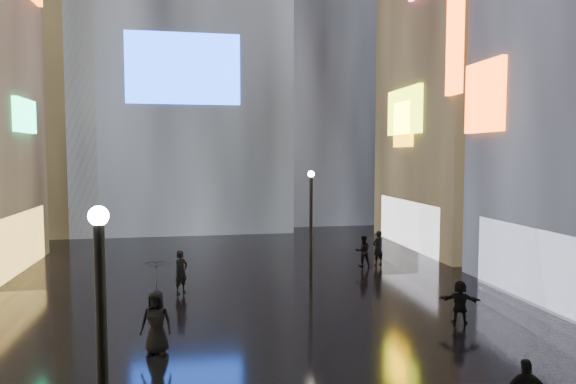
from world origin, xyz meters
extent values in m
plane|color=black|center=(0.00, 20.00, 0.00)|extent=(140.00, 140.00, 0.00)
cube|color=#FFC659|center=(-11.10, 26.00, 1.50)|extent=(0.20, 10.00, 3.00)
cube|color=#16CA7B|center=(-10.85, 27.82, 7.91)|extent=(0.25, 3.00, 1.71)
cube|color=white|center=(11.10, 17.00, 1.50)|extent=(0.20, 9.00, 3.00)
cube|color=#E1470B|center=(10.85, 21.12, 8.58)|extent=(0.25, 2.99, 3.26)
cube|color=black|center=(16.00, 30.00, 14.00)|extent=(10.00, 12.00, 28.00)
cube|color=white|center=(11.10, 30.00, 1.50)|extent=(0.20, 9.00, 3.00)
cube|color=#C3E116|center=(10.85, 30.32, 8.66)|extent=(0.25, 4.92, 2.91)
cube|color=orange|center=(10.85, 30.44, 7.84)|extent=(0.25, 2.63, 2.87)
cube|color=#194CFF|center=(-3.00, 36.90, 12.00)|extent=(8.00, 0.20, 5.00)
cube|color=black|center=(9.00, 46.00, 17.00)|extent=(12.00, 12.00, 34.00)
cube|color=black|center=(-14.00, 42.00, 13.00)|extent=(10.00, 10.00, 26.00)
sphere|color=white|center=(-3.71, 7.17, 5.05)|extent=(0.30, 0.30, 0.30)
cylinder|color=black|center=(2.89, 22.00, 2.50)|extent=(0.16, 0.16, 5.00)
sphere|color=white|center=(2.89, 22.00, 5.05)|extent=(0.30, 0.30, 0.30)
imported|color=black|center=(-3.50, 14.75, 0.95)|extent=(1.02, 0.76, 1.90)
imported|color=black|center=(6.81, 15.63, 0.77)|extent=(1.49, 0.97, 1.53)
imported|color=black|center=(-2.94, 21.45, 0.92)|extent=(0.79, 0.78, 1.84)
imported|color=black|center=(6.44, 25.06, 0.82)|extent=(0.83, 0.67, 1.64)
imported|color=black|center=(-3.50, 14.75, 2.36)|extent=(1.04, 1.02, 0.93)
imported|color=black|center=(7.32, 25.18, 0.93)|extent=(0.79, 0.67, 1.86)
camera|label=1|loc=(-2.31, -0.67, 5.96)|focal=32.00mm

